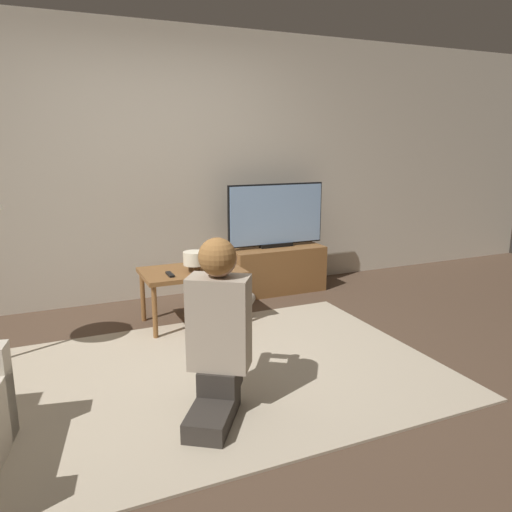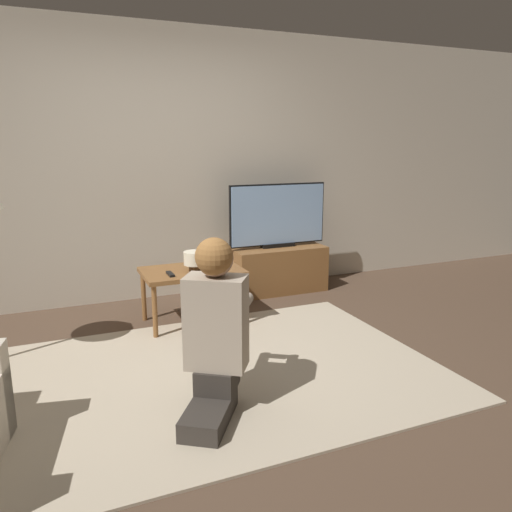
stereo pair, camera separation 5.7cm
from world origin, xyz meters
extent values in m
plane|color=brown|center=(0.00, 0.00, 0.00)|extent=(10.00, 10.00, 0.00)
cube|color=beige|center=(0.00, 1.93, 1.30)|extent=(10.00, 0.06, 2.60)
cube|color=#BCAD93|center=(0.00, 0.00, 0.01)|extent=(2.92, 2.06, 0.02)
cube|color=brown|center=(1.20, 1.61, 0.23)|extent=(0.97, 0.43, 0.47)
cube|color=black|center=(1.20, 1.61, 0.49)|extent=(0.36, 0.08, 0.04)
cube|color=black|center=(1.20, 1.61, 0.80)|extent=(1.05, 0.03, 0.62)
cube|color=#8CB2E0|center=(1.20, 1.61, 0.80)|extent=(1.02, 0.04, 0.59)
cube|color=brown|center=(0.12, 1.03, 0.46)|extent=(0.83, 0.54, 0.04)
cylinder|color=brown|center=(-0.25, 0.80, 0.22)|extent=(0.04, 0.04, 0.44)
cylinder|color=brown|center=(0.50, 0.80, 0.22)|extent=(0.04, 0.04, 0.44)
cylinder|color=brown|center=(-0.25, 1.26, 0.22)|extent=(0.04, 0.04, 0.44)
cylinder|color=brown|center=(0.50, 1.26, 0.22)|extent=(0.04, 0.04, 0.44)
cube|color=#332D28|center=(-0.24, -0.55, 0.07)|extent=(0.44, 0.51, 0.11)
cube|color=#332D28|center=(-0.14, -0.40, 0.20)|extent=(0.32, 0.32, 0.14)
cube|color=tan|center=(-0.14, -0.40, 0.53)|extent=(0.39, 0.36, 0.54)
sphere|color=tan|center=(-0.14, -0.40, 0.91)|extent=(0.21, 0.21, 0.21)
sphere|color=#9E6B38|center=(-0.15, -0.42, 0.92)|extent=(0.21, 0.21, 0.21)
cube|color=black|center=(0.06, -0.09, 0.56)|extent=(0.13, 0.11, 0.04)
cylinder|color=tan|center=(0.08, -0.25, 0.56)|extent=(0.23, 0.29, 0.07)
cylinder|color=tan|center=(-0.09, -0.13, 0.56)|extent=(0.23, 0.29, 0.07)
cube|color=brown|center=(0.28, 1.12, 0.55)|extent=(0.11, 0.01, 0.15)
cylinder|color=#4C3823|center=(0.13, 0.95, 0.51)|extent=(0.10, 0.10, 0.06)
cylinder|color=#EFE5C6|center=(0.13, 0.95, 0.59)|extent=(0.18, 0.18, 0.11)
cube|color=black|center=(-0.09, 0.92, 0.48)|extent=(0.04, 0.15, 0.02)
camera|label=1|loc=(-1.03, -2.91, 1.53)|focal=35.00mm
camera|label=2|loc=(-0.97, -2.93, 1.53)|focal=35.00mm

